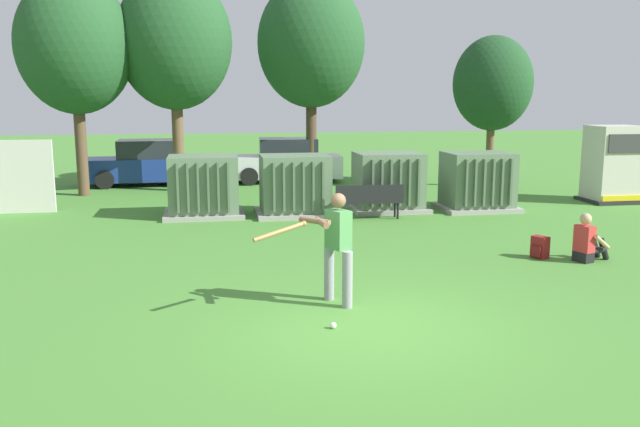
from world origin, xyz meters
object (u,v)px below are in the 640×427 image
seated_spectator (588,242)px  backpack (540,247)px  transformer_mid_east (388,183)px  parked_car_left_of_center (285,162)px  park_bench (369,199)px  batter (335,243)px  transformer_east (477,182)px  generator_enclosure (613,164)px  transformer_west (203,187)px  transformer_mid_west (295,186)px  parked_car_leftmost (146,164)px  sports_ball (333,325)px

seated_spectator → backpack: 0.90m
transformer_mid_east → parked_car_left_of_center: bearing=107.5°
park_bench → batter: size_ratio=1.04×
transformer_east → generator_enclosure: bearing=8.0°
transformer_mid_east → transformer_east: same height
park_bench → batter: 7.20m
transformer_mid_east → parked_car_left_of_center: size_ratio=0.49×
transformer_mid_east → park_bench: bearing=-124.5°
transformer_east → parked_car_left_of_center: (-4.61, 6.98, -0.04)m
transformer_west → batter: bearing=-76.0°
transformer_mid_west → parked_car_leftmost: size_ratio=0.50×
generator_enclosure → park_bench: generator_enclosure is taller
transformer_east → sports_ball: bearing=-123.4°
transformer_east → park_bench: 3.50m
transformer_east → parked_car_leftmost: bearing=144.1°
parked_car_left_of_center → transformer_mid_west: bearing=-94.7°
transformer_mid_west → seated_spectator: 7.78m
transformer_mid_west → transformer_east: 5.17m
transformer_west → parked_car_leftmost: bearing=107.0°
park_bench → parked_car_left_of_center: parked_car_left_of_center is taller
transformer_mid_west → generator_enclosure: bearing=3.5°
transformer_west → generator_enclosure: generator_enclosure is taller
transformer_mid_west → seated_spectator: transformer_mid_west is taller
park_bench → parked_car_leftmost: (-6.28, 7.92, 0.22)m
transformer_east → batter: 9.57m
transformer_mid_east → parked_car_leftmost: 9.77m
sports_ball → seated_spectator: (5.61, 2.89, 0.33)m
seated_spectator → parked_car_leftmost: bearing=126.1°
backpack → parked_car_leftmost: bearing=124.5°
transformer_west → park_bench: size_ratio=1.16×
parked_car_left_of_center → backpack: bearing=-74.0°
transformer_mid_east → seated_spectator: bearing=-70.0°
park_bench → transformer_mid_east: bearing=55.5°
seated_spectator → park_bench: bearing=122.0°
transformer_west → backpack: bearing=-41.6°
sports_ball → transformer_west: bearing=100.9°
parked_car_leftmost → generator_enclosure: bearing=-24.0°
transformer_west → sports_ball: 9.33m
transformer_mid_west → sports_ball: size_ratio=23.33×
transformer_west → seated_spectator: transformer_west is taller
transformer_mid_east → batter: (-3.09, -8.08, 0.19)m
generator_enclosure → transformer_mid_east: bearing=-177.4°
generator_enclosure → parked_car_leftmost: bearing=156.0°
transformer_mid_east → batter: bearing=-110.9°
park_bench → backpack: park_bench is taller
batter → sports_ball: size_ratio=19.33×
transformer_mid_east → seated_spectator: size_ratio=2.18×
sports_ball → seated_spectator: bearing=27.3°
transformer_west → backpack: 8.82m
parked_car_left_of_center → parked_car_leftmost: bearing=179.9°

